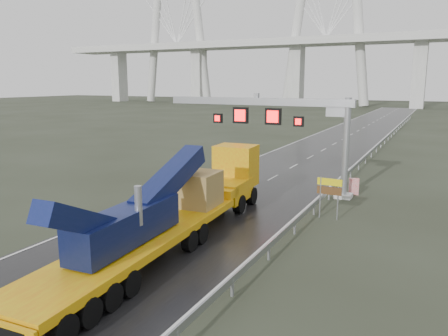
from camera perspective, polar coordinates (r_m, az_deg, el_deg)
The scene contains 7 objects.
ground at distance 20.27m, azimuth -16.43°, elevation -13.35°, with size 400.00×400.00×0.00m, color #292D1F.
road at distance 55.44m, azimuth 12.88°, elevation 2.33°, with size 11.00×200.00×0.02m, color black.
guardrail at distance 44.46m, azimuth 17.43°, elevation 0.86°, with size 0.20×140.00×1.40m, color #919399, non-canonical shape.
sign_gantry at distance 33.19m, azimuth 7.61°, elevation 6.50°, with size 14.90×1.20×7.42m.
heavy_haul_truck at distance 23.93m, azimuth -5.01°, elevation -4.37°, with size 4.12×20.65×4.82m.
exit_sign_pair at distance 27.26m, azimuth 13.59°, elevation -2.83°, with size 1.51×0.11×2.59m.
striped_barrier at distance 33.96m, azimuth 16.58°, elevation -2.32°, with size 0.72×0.39×1.22m, color red.
Camera 1 is at (12.89, -13.28, 8.25)m, focal length 35.00 mm.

